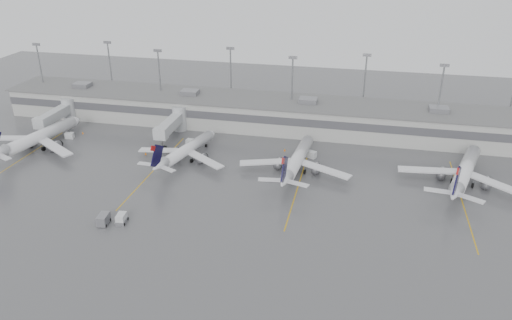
% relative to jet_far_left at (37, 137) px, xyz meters
% --- Properties ---
extents(ground, '(260.00, 260.00, 0.00)m').
position_rel_jet_far_left_xyz_m(ground, '(52.13, -29.04, -3.18)').
color(ground, '#4D4D50').
rests_on(ground, ground).
extents(terminal, '(152.00, 17.00, 9.45)m').
position_rel_jet_far_left_xyz_m(terminal, '(52.12, 28.94, 0.99)').
color(terminal, '#A5A5A0').
rests_on(terminal, ground).
extents(light_masts, '(142.40, 8.00, 20.60)m').
position_rel_jet_far_left_xyz_m(light_masts, '(52.13, 34.71, 8.84)').
color(light_masts, gray).
rests_on(light_masts, ground).
extents(jet_bridge_left, '(4.00, 17.20, 7.00)m').
position_rel_jet_far_left_xyz_m(jet_bridge_left, '(-3.37, 16.68, 0.68)').
color(jet_bridge_left, '#ABAEB1').
rests_on(jet_bridge_left, ground).
extents(jet_bridge_right, '(4.00, 17.20, 7.00)m').
position_rel_jet_far_left_xyz_m(jet_bridge_right, '(31.63, 16.68, 0.68)').
color(jet_bridge_right, '#ABAEB1').
rests_on(jet_bridge_right, ground).
extents(stand_markings, '(105.25, 40.00, 0.01)m').
position_rel_jet_far_left_xyz_m(stand_markings, '(52.13, -5.04, -3.18)').
color(stand_markings, '#C8920B').
rests_on(stand_markings, ground).
extents(jet_far_left, '(27.66, 31.32, 10.25)m').
position_rel_jet_far_left_xyz_m(jet_far_left, '(0.00, 0.00, 0.00)').
color(jet_far_left, silver).
rests_on(jet_far_left, ground).
extents(jet_mid_left, '(23.77, 26.98, 8.89)m').
position_rel_jet_far_left_xyz_m(jet_mid_left, '(40.31, 1.51, -0.42)').
color(jet_mid_left, silver).
rests_on(jet_mid_left, ground).
extents(jet_mid_right, '(26.84, 30.18, 9.76)m').
position_rel_jet_far_left_xyz_m(jet_mid_right, '(68.15, 1.14, -0.15)').
color(jet_mid_right, silver).
rests_on(jet_mid_right, ground).
extents(jet_far_right, '(27.35, 31.14, 10.39)m').
position_rel_jet_far_left_xyz_m(jet_far_right, '(105.81, 2.86, 0.04)').
color(jet_far_right, silver).
rests_on(jet_far_right, ground).
extents(baggage_tug, '(2.25, 3.17, 1.91)m').
position_rel_jet_far_left_xyz_m(baggage_tug, '(37.87, -28.86, -2.44)').
color(baggage_tug, silver).
rests_on(baggage_tug, ground).
extents(baggage_cart, '(2.19, 3.37, 2.04)m').
position_rel_jet_far_left_xyz_m(baggage_cart, '(34.67, -30.06, -2.12)').
color(baggage_cart, slate).
rests_on(baggage_cart, ground).
extents(gse_uld_a, '(2.45, 1.84, 1.58)m').
position_rel_jet_far_left_xyz_m(gse_uld_a, '(3.97, 8.27, -2.39)').
color(gse_uld_a, silver).
rests_on(gse_uld_a, ground).
extents(gse_uld_b, '(2.64, 1.91, 1.76)m').
position_rel_jet_far_left_xyz_m(gse_uld_b, '(38.45, 10.60, -2.31)').
color(gse_uld_b, silver).
rests_on(gse_uld_b, ground).
extents(gse_uld_c, '(2.81, 2.40, 1.68)m').
position_rel_jet_far_left_xyz_m(gse_uld_c, '(70.63, 9.99, -2.35)').
color(gse_uld_c, silver).
rests_on(gse_uld_c, ground).
extents(gse_loader, '(2.43, 3.40, 1.95)m').
position_rel_jet_far_left_xyz_m(gse_loader, '(29.10, 19.72, -2.21)').
color(gse_loader, slate).
rests_on(gse_loader, ground).
extents(cone_a, '(0.43, 0.43, 0.69)m').
position_rel_jet_far_left_xyz_m(cone_a, '(5.78, 11.97, -2.84)').
color(cone_a, orange).
rests_on(cone_a, ground).
extents(cone_b, '(0.49, 0.49, 0.78)m').
position_rel_jet_far_left_xyz_m(cone_b, '(29.00, 2.53, -2.79)').
color(cone_b, orange).
rests_on(cone_b, ground).
extents(cone_c, '(0.47, 0.47, 0.75)m').
position_rel_jet_far_left_xyz_m(cone_c, '(63.43, 12.52, -2.81)').
color(cone_c, orange).
rests_on(cone_c, ground).
extents(cone_d, '(0.42, 0.42, 0.67)m').
position_rel_jet_far_left_xyz_m(cone_d, '(105.39, 6.08, -2.85)').
color(cone_d, orange).
rests_on(cone_d, ground).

